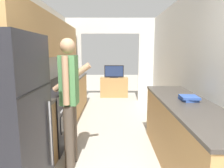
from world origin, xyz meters
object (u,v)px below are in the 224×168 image
Objects in this scene: book_stack at (188,98)px; television at (113,72)px; range_oven at (44,120)px; tv_cabinet at (113,87)px; person at (69,99)px.

television is at bearing 102.67° from book_stack.
range_oven is at bearing -107.39° from television.
range_oven is 1.13× the size of tv_cabinet.
range_oven is 2.17m from book_stack.
range_oven is 3.80m from television.
range_oven is at bearing 49.64° from person.
tv_cabinet is 0.53m from television.
range_oven is 4.05× the size of book_stack.
range_oven reaches higher than book_stack.
book_stack is 4.30m from tv_cabinet.
range_oven is 0.61× the size of person.
person is at bearing 178.98° from book_stack.
television is at bearing -5.41° from person.
range_oven reaches higher than tv_cabinet.
television reaches higher than tv_cabinet.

